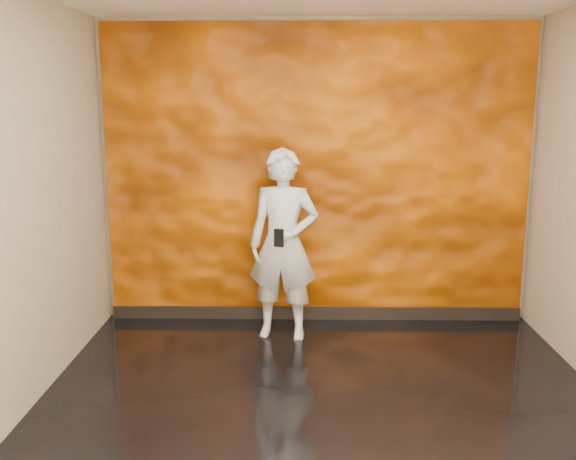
# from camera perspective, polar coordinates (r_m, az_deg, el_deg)

# --- Properties ---
(room) EXTENTS (4.02, 4.02, 2.81)m
(room) POSITION_cam_1_polar(r_m,az_deg,el_deg) (4.02, 3.37, 1.84)
(room) COLOR black
(room) RESTS_ON ground
(feature_wall) EXTENTS (3.90, 0.06, 2.75)m
(feature_wall) POSITION_cam_1_polar(r_m,az_deg,el_deg) (5.97, 2.58, 4.83)
(feature_wall) COLOR #F36D00
(feature_wall) RESTS_ON ground
(baseboard) EXTENTS (3.90, 0.04, 0.12)m
(baseboard) POSITION_cam_1_polar(r_m,az_deg,el_deg) (6.22, 2.48, -7.38)
(baseboard) COLOR black
(baseboard) RESTS_ON ground
(man) EXTENTS (0.66, 0.49, 1.67)m
(man) POSITION_cam_1_polar(r_m,az_deg,el_deg) (5.58, -0.40, -1.30)
(man) COLOR #ACB3BC
(man) RESTS_ON ground
(phone) EXTENTS (0.08, 0.04, 0.15)m
(phone) POSITION_cam_1_polar(r_m,az_deg,el_deg) (5.33, -0.82, -0.71)
(phone) COLOR black
(phone) RESTS_ON man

